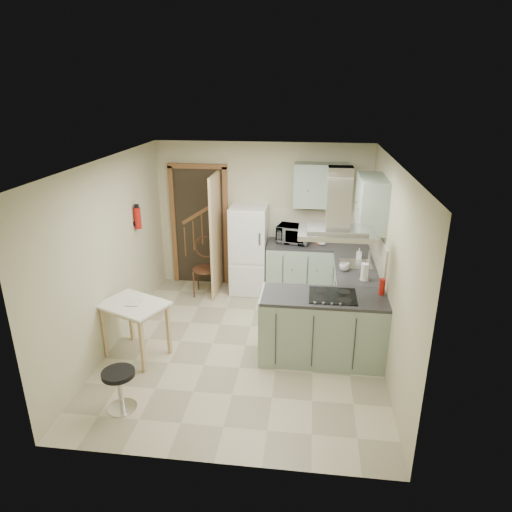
# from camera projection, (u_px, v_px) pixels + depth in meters

# --- Properties ---
(floor) EXTENTS (4.20, 4.20, 0.00)m
(floor) POSITION_uv_depth(u_px,v_px,m) (246.00, 345.00, 6.26)
(floor) COLOR #BCB392
(floor) RESTS_ON ground
(ceiling) EXTENTS (4.20, 4.20, 0.00)m
(ceiling) POSITION_uv_depth(u_px,v_px,m) (244.00, 162.00, 5.38)
(ceiling) COLOR silver
(ceiling) RESTS_ON back_wall
(back_wall) EXTENTS (3.60, 0.00, 3.60)m
(back_wall) POSITION_uv_depth(u_px,v_px,m) (263.00, 217.00, 7.77)
(back_wall) COLOR #BEB993
(back_wall) RESTS_ON floor
(left_wall) EXTENTS (0.00, 4.20, 4.20)m
(left_wall) POSITION_uv_depth(u_px,v_px,m) (110.00, 255.00, 6.03)
(left_wall) COLOR #BEB993
(left_wall) RESTS_ON floor
(right_wall) EXTENTS (0.00, 4.20, 4.20)m
(right_wall) POSITION_uv_depth(u_px,v_px,m) (389.00, 267.00, 5.62)
(right_wall) COLOR #BEB993
(right_wall) RESTS_ON floor
(doorway) EXTENTS (1.10, 0.12, 2.10)m
(doorway) POSITION_uv_depth(u_px,v_px,m) (200.00, 226.00, 7.94)
(doorway) COLOR brown
(doorway) RESTS_ON floor
(fridge) EXTENTS (0.60, 0.60, 1.50)m
(fridge) POSITION_uv_depth(u_px,v_px,m) (249.00, 250.00, 7.69)
(fridge) COLOR white
(fridge) RESTS_ON floor
(counter_back) EXTENTS (1.08, 0.60, 0.90)m
(counter_back) POSITION_uv_depth(u_px,v_px,m) (299.00, 268.00, 7.70)
(counter_back) COLOR #9EB2A0
(counter_back) RESTS_ON floor
(counter_right) EXTENTS (0.60, 1.95, 0.90)m
(counter_right) POSITION_uv_depth(u_px,v_px,m) (353.00, 287.00, 6.98)
(counter_right) COLOR #9EB2A0
(counter_right) RESTS_ON floor
(splashback) EXTENTS (1.68, 0.02, 0.50)m
(splashback) POSITION_uv_depth(u_px,v_px,m) (319.00, 224.00, 7.69)
(splashback) COLOR beige
(splashback) RESTS_ON counter_back
(wall_cabinet_back) EXTENTS (0.85, 0.35, 0.70)m
(wall_cabinet_back) POSITION_uv_depth(u_px,v_px,m) (321.00, 185.00, 7.29)
(wall_cabinet_back) COLOR #9EB2A0
(wall_cabinet_back) RESTS_ON back_wall
(wall_cabinet_right) EXTENTS (0.35, 0.90, 0.70)m
(wall_cabinet_right) POSITION_uv_depth(u_px,v_px,m) (371.00, 203.00, 6.22)
(wall_cabinet_right) COLOR #9EB2A0
(wall_cabinet_right) RESTS_ON right_wall
(peninsula) EXTENTS (1.55, 0.65, 0.90)m
(peninsula) POSITION_uv_depth(u_px,v_px,m) (323.00, 328.00, 5.82)
(peninsula) COLOR #9EB2A0
(peninsula) RESTS_ON floor
(hob) EXTENTS (0.58, 0.50, 0.01)m
(hob) POSITION_uv_depth(u_px,v_px,m) (333.00, 296.00, 5.65)
(hob) COLOR black
(hob) RESTS_ON peninsula
(extractor_hood) EXTENTS (0.90, 0.55, 0.10)m
(extractor_hood) POSITION_uv_depth(u_px,v_px,m) (337.00, 233.00, 5.36)
(extractor_hood) COLOR silver
(extractor_hood) RESTS_ON ceiling
(sink) EXTENTS (0.45, 0.40, 0.01)m
(sink) POSITION_uv_depth(u_px,v_px,m) (356.00, 264.00, 6.66)
(sink) COLOR silver
(sink) RESTS_ON counter_right
(fire_extinguisher) EXTENTS (0.10, 0.10, 0.32)m
(fire_extinguisher) POSITION_uv_depth(u_px,v_px,m) (138.00, 218.00, 6.77)
(fire_extinguisher) COLOR #B2140F
(fire_extinguisher) RESTS_ON left_wall
(drop_leaf_table) EXTENTS (0.98, 0.87, 0.75)m
(drop_leaf_table) POSITION_uv_depth(u_px,v_px,m) (136.00, 330.00, 5.92)
(drop_leaf_table) COLOR #D7C984
(drop_leaf_table) RESTS_ON floor
(bentwood_chair) EXTENTS (0.41, 0.41, 0.90)m
(bentwood_chair) POSITION_uv_depth(u_px,v_px,m) (205.00, 269.00, 7.66)
(bentwood_chair) COLOR #4E1E1A
(bentwood_chair) RESTS_ON floor
(stool) EXTENTS (0.46, 0.46, 0.48)m
(stool) POSITION_uv_depth(u_px,v_px,m) (120.00, 390.00, 4.96)
(stool) COLOR black
(stool) RESTS_ON floor
(microwave) EXTENTS (0.59, 0.46, 0.29)m
(microwave) POSITION_uv_depth(u_px,v_px,m) (294.00, 234.00, 7.53)
(microwave) COLOR black
(microwave) RESTS_ON counter_back
(kettle) EXTENTS (0.14, 0.14, 0.19)m
(kettle) POSITION_uv_depth(u_px,v_px,m) (322.00, 239.00, 7.45)
(kettle) COLOR white
(kettle) RESTS_ON counter_back
(cereal_box) EXTENTS (0.09, 0.22, 0.32)m
(cereal_box) POSITION_uv_depth(u_px,v_px,m) (319.00, 233.00, 7.53)
(cereal_box) COLOR #E7561B
(cereal_box) RESTS_ON counter_back
(soap_bottle) EXTENTS (0.08, 0.08, 0.17)m
(soap_bottle) POSITION_uv_depth(u_px,v_px,m) (359.00, 254.00, 6.83)
(soap_bottle) COLOR #A5A4AF
(soap_bottle) RESTS_ON counter_right
(paper_towel) EXTENTS (0.12, 0.12, 0.25)m
(paper_towel) POSITION_uv_depth(u_px,v_px,m) (365.00, 272.00, 6.07)
(paper_towel) COLOR white
(paper_towel) RESTS_ON counter_right
(cup) EXTENTS (0.17, 0.17, 0.11)m
(cup) POSITION_uv_depth(u_px,v_px,m) (344.00, 267.00, 6.41)
(cup) COLOR white
(cup) RESTS_ON counter_right
(red_bottle) EXTENTS (0.08, 0.08, 0.21)m
(red_bottle) POSITION_uv_depth(u_px,v_px,m) (382.00, 287.00, 5.66)
(red_bottle) COLOR red
(red_bottle) RESTS_ON peninsula
(book) EXTENTS (0.17, 0.23, 0.10)m
(book) POSITION_uv_depth(u_px,v_px,m) (128.00, 299.00, 5.79)
(book) COLOR #9F353B
(book) RESTS_ON drop_leaf_table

